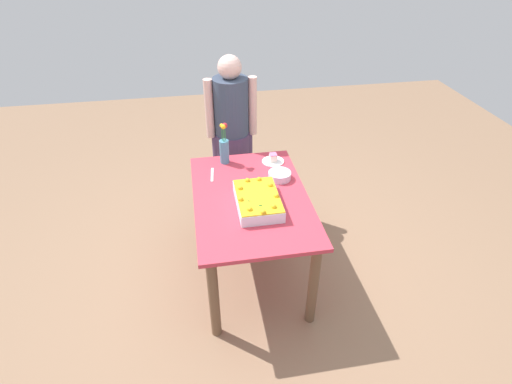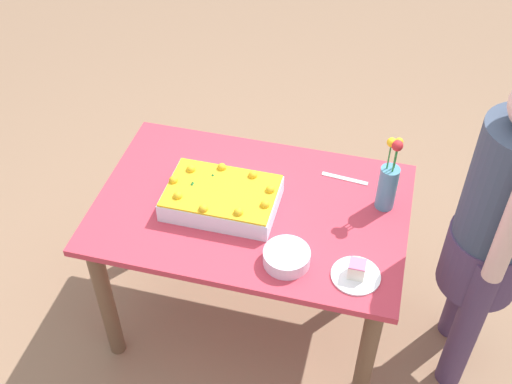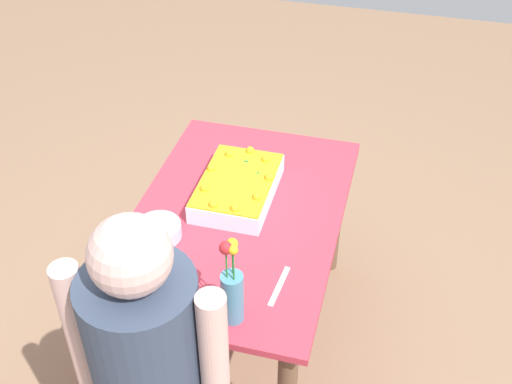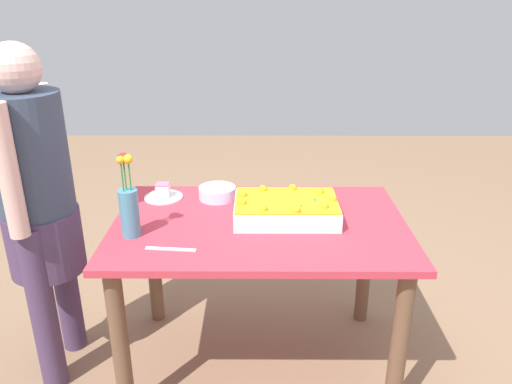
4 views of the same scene
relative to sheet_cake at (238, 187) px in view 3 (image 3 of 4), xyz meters
The scene contains 7 objects.
ground_plane 0.80m from the sheet_cake, 165.18° to the right, with size 8.00×8.00×0.00m, color #8B6A50.
dining_table 0.21m from the sheet_cake, 165.18° to the right, with size 1.25×0.82×0.74m.
sheet_cake is the anchor object (origin of this frame).
serving_plate_with_slice 0.62m from the sheet_cake, 158.33° to the left, with size 0.18×0.18×0.07m.
cake_knife 0.54m from the sheet_cake, 148.21° to the right, with size 0.20×0.02×0.00m, color silver.
flower_vase 0.66m from the sheet_cake, 165.51° to the right, with size 0.08×0.08×0.35m.
fruit_bowl 0.39m from the sheet_cake, 144.45° to the left, with size 0.17×0.17×0.06m, color silver.
Camera 3 is at (-1.87, -0.57, 2.41)m, focal length 45.00 mm.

